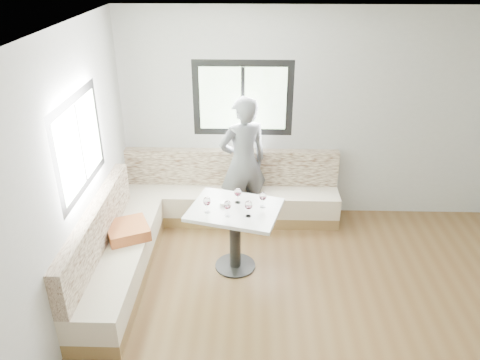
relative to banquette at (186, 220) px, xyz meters
name	(u,v)px	position (x,y,z in m)	size (l,w,h in m)	color
room	(333,210)	(1.51, -1.55, 1.08)	(5.01, 5.01, 2.81)	brown
banquette	(186,220)	(0.00, 0.00, 0.00)	(2.90, 2.80, 0.95)	olive
table	(235,223)	(0.64, -0.49, 0.27)	(1.14, 0.98, 0.80)	black
person	(243,163)	(0.71, 0.52, 0.56)	(0.65, 0.43, 1.79)	#58595E
olive_ramekin	(224,204)	(0.51, -0.43, 0.49)	(0.09, 0.09, 0.04)	white
wine_glass_a	(207,202)	(0.34, -0.59, 0.60)	(0.08, 0.08, 0.19)	white
wine_glass_b	(227,205)	(0.57, -0.66, 0.60)	(0.08, 0.08, 0.19)	white
wine_glass_c	(248,206)	(0.79, -0.66, 0.60)	(0.08, 0.08, 0.19)	white
wine_glass_d	(238,193)	(0.67, -0.37, 0.60)	(0.08, 0.08, 0.19)	white
wine_glass_e	(263,197)	(0.95, -0.45, 0.60)	(0.08, 0.08, 0.19)	white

